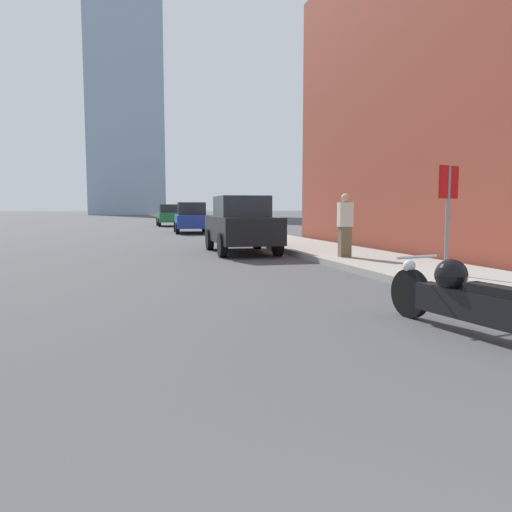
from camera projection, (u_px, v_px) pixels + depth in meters
The scene contains 8 objects.
sidewalk at pixel (198, 224), 40.44m from camera, with size 2.59×240.00×0.15m.
distant_tower at pixel (124, 76), 97.70m from camera, with size 14.24×14.24×54.03m.
motorcycle at pixel (467, 298), 5.47m from camera, with size 0.69×2.51×0.81m.
parked_car_black at pixel (241, 224), 15.25m from camera, with size 1.91×4.17×1.73m.
parked_car_blue at pixel (191, 218), 27.29m from camera, with size 2.02×4.22×1.66m.
parked_car_green at pixel (170, 215), 37.35m from camera, with size 1.91×3.99×1.61m.
stop_sign at pixel (448, 200), 9.17m from camera, with size 0.57×0.26×2.00m.
pedestrian at pixel (345, 225), 12.48m from camera, with size 0.36×0.22×1.59m.
Camera 1 is at (-0.60, -0.33, 1.39)m, focal length 35.00 mm.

